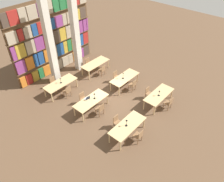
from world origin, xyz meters
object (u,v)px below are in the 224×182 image
at_px(chair_3, 149,93).
at_px(reading_table_3, 125,78).
at_px(chair_6, 133,85).
at_px(chair_11, 89,63).
at_px(chair_8, 67,91).
at_px(pillar_center, 75,33).
at_px(chair_0, 139,136).
at_px(desk_lamp_4, 60,80).
at_px(reading_table_5, 95,64).
at_px(reading_table_2, 91,101).
at_px(chair_2, 169,103).
at_px(desk_lamp_3, 123,74).
at_px(desk_lamp_0, 127,122).
at_px(pillar_left, 50,44).
at_px(reading_table_0, 128,126).
at_px(chair_5, 83,98).
at_px(chair_4, 100,109).
at_px(chair_1, 117,122).
at_px(chair_10, 102,70).
at_px(chair_9, 54,82).
at_px(laptop, 87,98).
at_px(desk_lamp_2, 94,95).
at_px(reading_table_1, 159,95).
at_px(reading_table_4, 61,84).

xyz_separation_m(chair_3, reading_table_3, (0.03, 2.06, 0.21)).
relative_size(chair_6, chair_11, 1.00).
bearing_deg(chair_8, pillar_center, 35.81).
distance_m(chair_0, desk_lamp_4, 6.51).
bearing_deg(reading_table_5, reading_table_2, -138.90).
bearing_deg(chair_2, chair_0, -178.18).
relative_size(desk_lamp_3, chair_8, 0.56).
distance_m(desk_lamp_0, desk_lamp_4, 5.72).
bearing_deg(pillar_left, reading_table_3, -56.39).
height_order(reading_table_0, chair_5, chair_5).
xyz_separation_m(chair_4, reading_table_3, (3.25, 0.71, 0.21)).
height_order(pillar_center, desk_lamp_4, pillar_center).
xyz_separation_m(chair_5, reading_table_5, (3.23, 2.09, 0.21)).
xyz_separation_m(pillar_left, chair_0, (-0.60, -7.85, -2.52)).
relative_size(chair_1, chair_3, 1.00).
distance_m(desk_lamp_3, reading_table_5, 2.90).
height_order(pillar_left, chair_10, pillar_left).
bearing_deg(reading_table_2, chair_0, -91.76).
height_order(chair_0, chair_9, same).
bearing_deg(reading_table_2, chair_10, 32.91).
height_order(chair_0, reading_table_5, chair_0).
xyz_separation_m(pillar_left, laptop, (-0.54, -3.88, -2.19)).
bearing_deg(chair_0, chair_11, 65.35).
bearing_deg(reading_table_0, laptop, 88.70).
height_order(pillar_center, chair_3, pillar_center).
distance_m(reading_table_2, chair_4, 0.78).
bearing_deg(desk_lamp_2, reading_table_1, -43.15).
xyz_separation_m(reading_table_2, chair_8, (-0.16, 2.09, -0.21)).
distance_m(reading_table_2, reading_table_3, 3.27).
distance_m(chair_2, reading_table_2, 4.83).
bearing_deg(reading_table_3, desk_lamp_4, 139.85).
distance_m(chair_0, chair_2, 3.35).
height_order(desk_lamp_3, reading_table_4, desk_lamp_3).
distance_m(chair_4, chair_9, 4.33).
xyz_separation_m(reading_table_3, desk_lamp_3, (-0.19, -0.00, 0.41)).
distance_m(pillar_center, chair_6, 5.56).
height_order(reading_table_4, chair_10, chair_10).
xyz_separation_m(pillar_left, reading_table_5, (2.76, -1.32, -2.30)).
distance_m(desk_lamp_0, chair_9, 6.53).
relative_size(reading_table_4, chair_10, 2.58).
height_order(pillar_left, desk_lamp_2, pillar_left).
bearing_deg(chair_1, chair_6, -157.10).
height_order(chair_8, chair_9, same).
xyz_separation_m(desk_lamp_0, reading_table_5, (3.46, 5.75, -0.38)).
distance_m(chair_1, desk_lamp_0, 0.94).
distance_m(reading_table_3, reading_table_5, 2.87).
relative_size(chair_5, laptop, 2.78).
height_order(chair_1, chair_9, same).
bearing_deg(chair_9, chair_4, 92.37).
height_order(pillar_left, reading_table_3, pillar_left).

